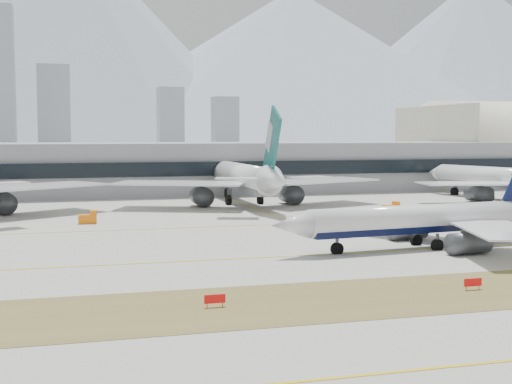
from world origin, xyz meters
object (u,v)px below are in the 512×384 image
object	(u,v)px
terminal	(141,168)
widebody_china_air	(503,179)
widebody_cathay	(245,179)
taxiing_airliner	(432,220)

from	to	relation	value
terminal	widebody_china_air	bearing A→B (deg)	-29.84
widebody_cathay	widebody_china_air	world-z (taller)	widebody_cathay
taxiing_airliner	widebody_china_air	world-z (taller)	widebody_china_air
terminal	taxiing_airliner	bearing A→B (deg)	-75.14
widebody_cathay	terminal	size ratio (longest dim) A/B	0.24
taxiing_airliner	widebody_cathay	size ratio (longest dim) A/B	0.79
widebody_china_air	terminal	xyz separation A→B (m)	(-90.21, 51.76, 1.96)
taxiing_airliner	terminal	xyz separation A→B (m)	(-31.31, 118.01, 3.18)
taxiing_airliner	terminal	size ratio (longest dim) A/B	0.19
widebody_cathay	terminal	bearing A→B (deg)	25.23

